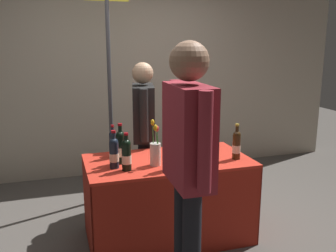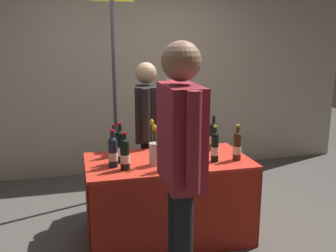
{
  "view_description": "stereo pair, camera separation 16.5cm",
  "coord_description": "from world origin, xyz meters",
  "px_view_note": "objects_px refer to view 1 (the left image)",
  "views": [
    {
      "loc": [
        -0.92,
        -2.96,
        1.75
      ],
      "look_at": [
        0.0,
        0.0,
        1.04
      ],
      "focal_mm": 39.56,
      "sensor_mm": 36.0,
      "label": 1
    },
    {
      "loc": [
        -0.76,
        -3.0,
        1.75
      ],
      "look_at": [
        0.0,
        0.0,
        1.04
      ],
      "focal_mm": 39.56,
      "sensor_mm": 36.0,
      "label": 2
    }
  ],
  "objects_px": {
    "display_bottle_0": "(126,154)",
    "flower_vase": "(155,151)",
    "wine_glass_near_vendor": "(178,149)",
    "taster_foreground_right": "(188,153)",
    "tasting_table": "(168,184)",
    "booth_signpost": "(109,72)",
    "vendor_presenter": "(143,124)",
    "featured_wine_bottle": "(121,147)"
  },
  "relations": [
    {
      "from": "vendor_presenter",
      "to": "taster_foreground_right",
      "type": "xyz_separation_m",
      "value": [
        -0.08,
        -1.52,
        0.14
      ]
    },
    {
      "from": "flower_vase",
      "to": "taster_foreground_right",
      "type": "xyz_separation_m",
      "value": [
        0.0,
        -0.77,
        0.21
      ]
    },
    {
      "from": "wine_glass_near_vendor",
      "to": "flower_vase",
      "type": "distance_m",
      "value": 0.25
    },
    {
      "from": "tasting_table",
      "to": "flower_vase",
      "type": "height_order",
      "value": "flower_vase"
    },
    {
      "from": "tasting_table",
      "to": "taster_foreground_right",
      "type": "xyz_separation_m",
      "value": [
        -0.14,
        -0.89,
        0.56
      ]
    },
    {
      "from": "display_bottle_0",
      "to": "flower_vase",
      "type": "xyz_separation_m",
      "value": [
        0.25,
        0.05,
        -0.01
      ]
    },
    {
      "from": "tasting_table",
      "to": "booth_signpost",
      "type": "relative_size",
      "value": 0.6
    },
    {
      "from": "wine_glass_near_vendor",
      "to": "vendor_presenter",
      "type": "distance_m",
      "value": 0.68
    },
    {
      "from": "featured_wine_bottle",
      "to": "taster_foreground_right",
      "type": "xyz_separation_m",
      "value": [
        0.27,
        -0.91,
        0.19
      ]
    },
    {
      "from": "featured_wine_bottle",
      "to": "flower_vase",
      "type": "relative_size",
      "value": 0.9
    },
    {
      "from": "flower_vase",
      "to": "vendor_presenter",
      "type": "bearing_deg",
      "value": 83.85
    },
    {
      "from": "display_bottle_0",
      "to": "booth_signpost",
      "type": "xyz_separation_m",
      "value": [
        0.06,
        1.21,
        0.55
      ]
    },
    {
      "from": "wine_glass_near_vendor",
      "to": "taster_foreground_right",
      "type": "distance_m",
      "value": 0.92
    },
    {
      "from": "flower_vase",
      "to": "featured_wine_bottle",
      "type": "bearing_deg",
      "value": 152.33
    },
    {
      "from": "display_bottle_0",
      "to": "booth_signpost",
      "type": "bearing_deg",
      "value": 87.13
    },
    {
      "from": "wine_glass_near_vendor",
      "to": "vendor_presenter",
      "type": "xyz_separation_m",
      "value": [
        -0.15,
        0.66,
        0.09
      ]
    },
    {
      "from": "featured_wine_bottle",
      "to": "booth_signpost",
      "type": "relative_size",
      "value": 0.15
    },
    {
      "from": "display_bottle_0",
      "to": "wine_glass_near_vendor",
      "type": "bearing_deg",
      "value": 16.98
    },
    {
      "from": "tasting_table",
      "to": "featured_wine_bottle",
      "type": "height_order",
      "value": "featured_wine_bottle"
    },
    {
      "from": "tasting_table",
      "to": "wine_glass_near_vendor",
      "type": "distance_m",
      "value": 0.33
    },
    {
      "from": "tasting_table",
      "to": "display_bottle_0",
      "type": "xyz_separation_m",
      "value": [
        -0.4,
        -0.17,
        0.36
      ]
    },
    {
      "from": "tasting_table",
      "to": "display_bottle_0",
      "type": "relative_size",
      "value": 4.61
    },
    {
      "from": "booth_signpost",
      "to": "tasting_table",
      "type": "bearing_deg",
      "value": -71.86
    },
    {
      "from": "featured_wine_bottle",
      "to": "taster_foreground_right",
      "type": "height_order",
      "value": "taster_foreground_right"
    },
    {
      "from": "taster_foreground_right",
      "to": "booth_signpost",
      "type": "height_order",
      "value": "booth_signpost"
    },
    {
      "from": "taster_foreground_right",
      "to": "flower_vase",
      "type": "bearing_deg",
      "value": 1.73
    },
    {
      "from": "tasting_table",
      "to": "wine_glass_near_vendor",
      "type": "bearing_deg",
      "value": -17.62
    },
    {
      "from": "featured_wine_bottle",
      "to": "flower_vase",
      "type": "xyz_separation_m",
      "value": [
        0.27,
        -0.14,
        -0.03
      ]
    },
    {
      "from": "wine_glass_near_vendor",
      "to": "booth_signpost",
      "type": "bearing_deg",
      "value": 111.61
    },
    {
      "from": "display_bottle_0",
      "to": "taster_foreground_right",
      "type": "relative_size",
      "value": 0.18
    },
    {
      "from": "taster_foreground_right",
      "to": "wine_glass_near_vendor",
      "type": "bearing_deg",
      "value": -13.13
    },
    {
      "from": "taster_foreground_right",
      "to": "tasting_table",
      "type": "bearing_deg",
      "value": -7.72
    },
    {
      "from": "tasting_table",
      "to": "vendor_presenter",
      "type": "bearing_deg",
      "value": 95.92
    },
    {
      "from": "vendor_presenter",
      "to": "taster_foreground_right",
      "type": "bearing_deg",
      "value": 9.03
    },
    {
      "from": "display_bottle_0",
      "to": "vendor_presenter",
      "type": "relative_size",
      "value": 0.2
    },
    {
      "from": "flower_vase",
      "to": "taster_foreground_right",
      "type": "relative_size",
      "value": 0.22
    },
    {
      "from": "featured_wine_bottle",
      "to": "booth_signpost",
      "type": "bearing_deg",
      "value": 85.83
    },
    {
      "from": "tasting_table",
      "to": "flower_vase",
      "type": "xyz_separation_m",
      "value": [
        -0.15,
        -0.12,
        0.35
      ]
    },
    {
      "from": "featured_wine_bottle",
      "to": "display_bottle_0",
      "type": "relative_size",
      "value": 1.12
    },
    {
      "from": "vendor_presenter",
      "to": "featured_wine_bottle",
      "type": "bearing_deg",
      "value": -17.42
    },
    {
      "from": "flower_vase",
      "to": "wine_glass_near_vendor",
      "type": "bearing_deg",
      "value": 22.36
    },
    {
      "from": "display_bottle_0",
      "to": "vendor_presenter",
      "type": "height_order",
      "value": "vendor_presenter"
    }
  ]
}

